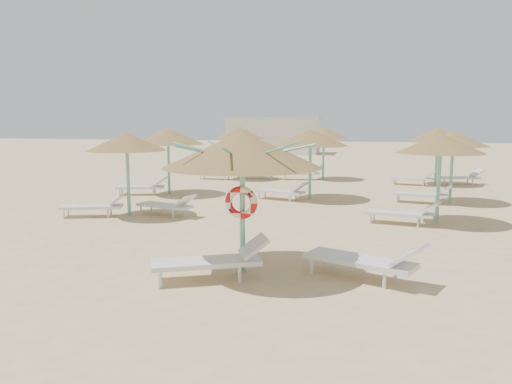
# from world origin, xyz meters

# --- Properties ---
(ground) EXTENTS (120.00, 120.00, 0.00)m
(ground) POSITION_xyz_m (0.00, 0.00, 0.00)
(ground) COLOR #DBB785
(ground) RESTS_ON ground
(main_palapa) EXTENTS (3.19, 3.19, 2.86)m
(main_palapa) POSITION_xyz_m (-0.27, -0.36, 2.48)
(main_palapa) COLOR #67B39A
(main_palapa) RESTS_ON ground
(lounger_main_a) EXTENTS (2.33, 1.55, 0.82)m
(lounger_main_a) POSITION_xyz_m (-0.68, -0.99, 0.39)
(lounger_main_a) COLOR silver
(lounger_main_a) RESTS_ON ground
(lounger_main_b) EXTENTS (2.40, 1.56, 0.84)m
(lounger_main_b) POSITION_xyz_m (2.22, -0.39, 0.40)
(lounger_main_b) COLOR silver
(lounger_main_b) RESTS_ON ground
(palapa_field) EXTENTS (19.43, 13.69, 2.73)m
(palapa_field) POSITION_xyz_m (1.67, 9.65, 2.30)
(palapa_field) COLOR #67B39A
(palapa_field) RESTS_ON ground
(service_hut) EXTENTS (8.40, 4.40, 3.25)m
(service_hut) POSITION_xyz_m (-6.00, 35.00, 1.64)
(service_hut) COLOR silver
(service_hut) RESTS_ON ground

